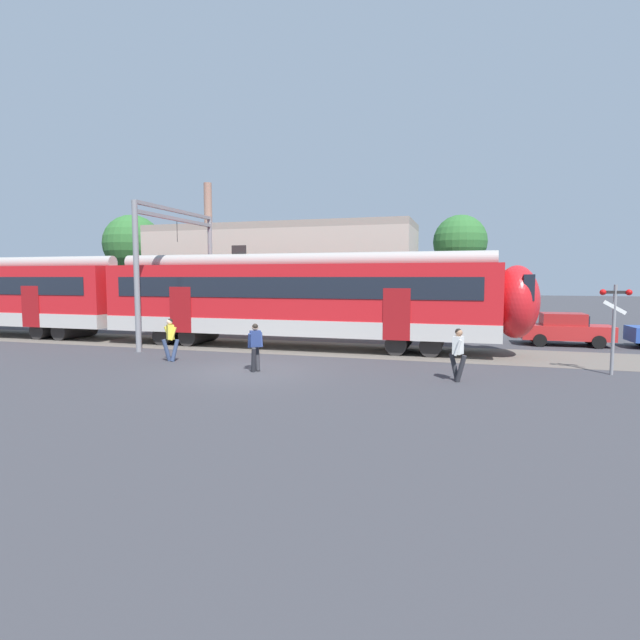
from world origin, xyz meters
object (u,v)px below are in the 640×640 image
(pedestrian_white, at_px, (458,351))
(crossing_signal, at_px, (614,315))
(parked_car_red, at_px, (565,329))
(pedestrian_navy, at_px, (255,344))
(pedestrian_yellow, at_px, (170,337))

(pedestrian_white, relative_size, crossing_signal, 0.56)
(parked_car_red, bearing_deg, crossing_signal, -88.50)
(crossing_signal, bearing_deg, pedestrian_white, -152.50)
(pedestrian_navy, bearing_deg, pedestrian_yellow, 166.16)
(pedestrian_yellow, xyz_separation_m, pedestrian_white, (10.70, -0.67, 0.00))
(pedestrian_yellow, distance_m, parked_car_red, 17.99)
(pedestrian_navy, xyz_separation_m, pedestrian_white, (6.70, 0.32, 0.00))
(pedestrian_navy, relative_size, pedestrian_white, 1.00)
(pedestrian_navy, relative_size, parked_car_red, 0.41)
(pedestrian_white, height_order, parked_car_red, pedestrian_white)
(pedestrian_yellow, distance_m, crossing_signal, 15.74)
(parked_car_red, relative_size, crossing_signal, 1.34)
(pedestrian_yellow, relative_size, pedestrian_navy, 1.00)
(pedestrian_yellow, height_order, parked_car_red, pedestrian_yellow)
(pedestrian_yellow, bearing_deg, parked_car_red, 31.11)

